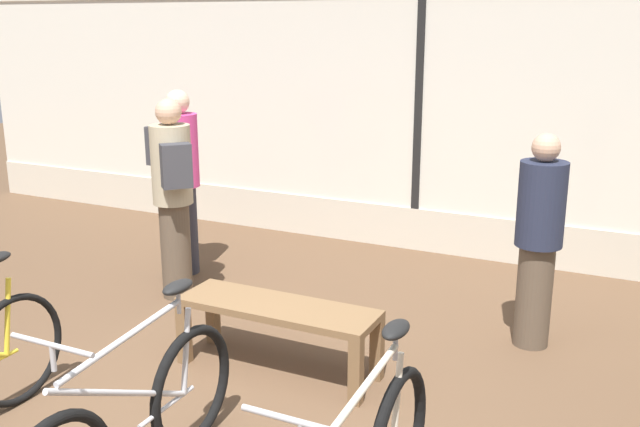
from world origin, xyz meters
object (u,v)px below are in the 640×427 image
(customer_near_rack, at_px, (180,176))
(customer_near_bench, at_px, (539,238))
(bicycle_center, at_px, (134,426))
(display_bench, at_px, (278,317))
(customer_mid_floor, at_px, (173,193))

(customer_near_rack, height_order, customer_near_bench, customer_near_rack)
(customer_near_rack, bearing_deg, bicycle_center, -57.67)
(bicycle_center, distance_m, customer_near_bench, 3.10)
(bicycle_center, distance_m, display_bench, 1.48)
(display_bench, xyz_separation_m, customer_mid_floor, (-1.46, 0.82, 0.54))
(display_bench, relative_size, customer_near_rack, 0.80)
(customer_near_bench, bearing_deg, customer_near_rack, 176.92)
(display_bench, height_order, customer_mid_floor, customer_mid_floor)
(customer_near_rack, height_order, customer_mid_floor, customer_near_rack)
(display_bench, distance_m, customer_near_bench, 1.97)
(customer_mid_floor, xyz_separation_m, customer_near_bench, (2.96, 0.37, -0.10))
(display_bench, bearing_deg, customer_mid_floor, 150.75)
(customer_mid_floor, height_order, customer_near_bench, customer_mid_floor)
(customer_mid_floor, bearing_deg, customer_near_bench, 7.20)
(display_bench, height_order, customer_near_bench, customer_near_bench)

